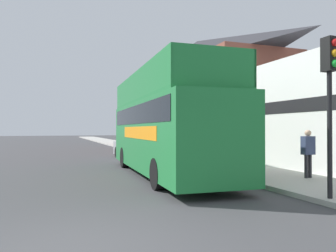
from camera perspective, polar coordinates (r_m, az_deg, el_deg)
ground_plane at (r=26.13m, az=-19.08°, el=-4.58°), size 144.00×144.00×0.00m
sidewalk at (r=24.43m, az=-1.05°, el=-4.73°), size 3.29×108.00×0.14m
brick_terrace_rear at (r=29.70m, az=5.17°, el=5.35°), size 6.00×20.27×9.80m
tour_bus at (r=13.20m, az=-0.62°, el=-0.51°), size 2.96×10.21×4.07m
parked_car_ahead_of_bus at (r=20.65m, az=-5.68°, el=-3.63°), size 2.05×4.20×1.57m
pedestrian_third at (r=12.50m, az=23.20°, el=-3.69°), size 0.44×0.24×1.68m
traffic_signal at (r=9.08m, az=26.41°, el=7.14°), size 0.28×0.42×3.99m
lamp_post_nearest at (r=12.49m, az=13.54°, el=5.62°), size 0.35×0.35×4.39m
lamp_post_second at (r=20.15m, az=-0.59°, el=4.75°), size 0.35×0.35×5.24m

